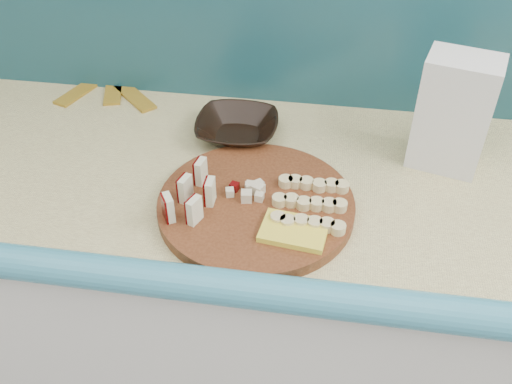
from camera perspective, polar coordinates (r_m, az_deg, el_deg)
The scene contains 9 objects.
kitchen_counter at distance 1.48m, azimuth -7.98°, elevation -11.28°, with size 2.20×0.63×0.91m.
cutting_board at distance 1.03m, azimuth 0.00°, elevation -1.33°, with size 0.36×0.36×0.02m, color #421E0E.
apple_wedges at distance 1.01m, azimuth -6.47°, elevation -0.15°, with size 0.08×0.14×0.05m.
apple_chunks at distance 1.02m, azimuth -1.24°, elevation -0.35°, with size 0.05×0.06×0.02m.
banana_slices at distance 1.01m, azimuth 5.48°, elevation -1.12°, with size 0.14×0.14×0.02m.
brown_bowl at distance 1.21m, azimuth -1.90°, elevation 6.37°, with size 0.17×0.17×0.04m, color black.
flour_bag at distance 1.15m, azimuth 19.14°, elevation 7.46°, with size 0.13×0.10×0.23m, color silver.
sponge at distance 0.97m, azimuth 3.79°, elevation -4.35°, with size 0.11×0.08×0.03m, color #FFEB43.
banana_peel at distance 1.44m, azimuth -14.39°, elevation 9.92°, with size 0.25×0.20×0.01m.
Camera 1 is at (0.44, 0.62, 1.60)m, focal length 40.00 mm.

